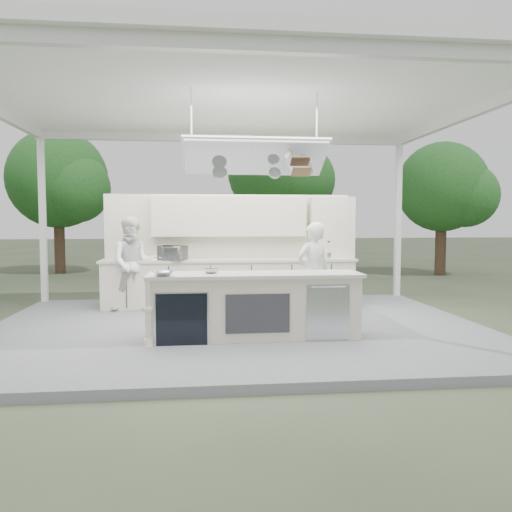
{
  "coord_description": "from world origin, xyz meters",
  "views": [
    {
      "loc": [
        -0.58,
        -8.08,
        1.83
      ],
      "look_at": [
        0.36,
        0.4,
        1.23
      ],
      "focal_mm": 35.0,
      "sensor_mm": 36.0,
      "label": 1
    }
  ],
  "objects": [
    {
      "name": "ground",
      "position": [
        0.0,
        0.0,
        0.0
      ],
      "size": [
        90.0,
        90.0,
        0.0
      ],
      "primitive_type": "plane",
      "color": "#445138",
      "rests_on": "ground"
    },
    {
      "name": "tree_cluster",
      "position": [
        -0.16,
        9.77,
        3.29
      ],
      "size": [
        19.55,
        9.4,
        5.85
      ],
      "color": "#4C3326",
      "rests_on": "ground"
    },
    {
      "name": "stage_deck",
      "position": [
        0.0,
        0.0,
        0.06
      ],
      "size": [
        8.0,
        6.0,
        0.12
      ],
      "primitive_type": "cube",
      "color": "slate",
      "rests_on": "ground"
    },
    {
      "name": "tent",
      "position": [
        0.0,
        -0.01,
        3.71
      ],
      "size": [
        8.2,
        6.2,
        3.86
      ],
      "color": "white",
      "rests_on": "ground"
    },
    {
      "name": "toaster_oven",
      "position": [
        -1.13,
        1.7,
        1.21
      ],
      "size": [
        0.6,
        0.52,
        0.28
      ],
      "primitive_type": "imported",
      "rotation": [
        0.0,
        0.0,
        -0.43
      ],
      "color": "silver",
      "rests_on": "back_counter"
    },
    {
      "name": "demo_island",
      "position": [
        0.18,
        -0.91,
        0.6
      ],
      "size": [
        3.1,
        0.79,
        0.95
      ],
      "color": "beige",
      "rests_on": "stage_deck"
    },
    {
      "name": "head_chef",
      "position": [
        1.3,
        0.12,
        0.96
      ],
      "size": [
        0.71,
        0.58,
        1.69
      ],
      "primitive_type": "imported",
      "rotation": [
        0.0,
        0.0,
        3.47
      ],
      "color": "white",
      "rests_on": "stage_deck"
    },
    {
      "name": "back_wall_unit",
      "position": [
        0.44,
        2.11,
        1.57
      ],
      "size": [
        5.05,
        0.48,
        2.25
      ],
      "color": "beige",
      "rests_on": "stage_deck"
    },
    {
      "name": "bowl_small",
      "position": [
        -0.44,
        -0.84,
        1.1
      ],
      "size": [
        0.28,
        0.28,
        0.07
      ],
      "primitive_type": "imported",
      "rotation": [
        0.0,
        0.0,
        -0.39
      ],
      "color": "#AFB2B6",
      "rests_on": "demo_island"
    },
    {
      "name": "sous_chef",
      "position": [
        -1.85,
        1.55,
        1.02
      ],
      "size": [
        0.95,
        0.78,
        1.79
      ],
      "primitive_type": "imported",
      "rotation": [
        0.0,
        0.0,
        0.13
      ],
      "color": "silver",
      "rests_on": "stage_deck"
    },
    {
      "name": "back_counter",
      "position": [
        0.0,
        1.9,
        0.6
      ],
      "size": [
        5.08,
        0.72,
        0.95
      ],
      "color": "beige",
      "rests_on": "stage_deck"
    },
    {
      "name": "bowl_large",
      "position": [
        -1.1,
        -1.15,
        1.1
      ],
      "size": [
        0.32,
        0.32,
        0.07
      ],
      "primitive_type": "imported",
      "rotation": [
        0.0,
        0.0,
        0.21
      ],
      "color": "#B2B4B9",
      "rests_on": "demo_island"
    }
  ]
}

